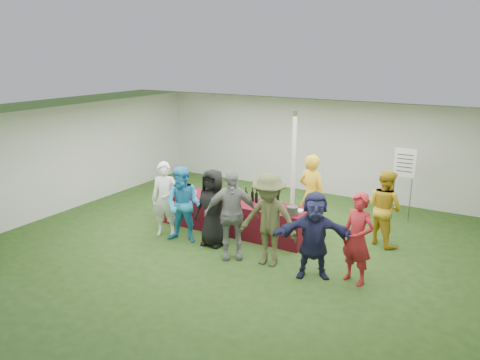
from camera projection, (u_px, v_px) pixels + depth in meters
The scene contains 18 objects.
ground at pixel (249, 236), 10.51m from camera, with size 60.00×60.00×0.00m, color #284719.
tent at pixel (293, 170), 10.90m from camera, with size 10.00×10.00×10.00m.
serving_table at pixel (232, 215), 10.73m from camera, with size 3.60×0.80×0.75m, color #5C0F20.
wine_bottles at pixel (262, 198), 10.39m from camera, with size 0.84×0.14×0.32m.
wine_glasses at pixel (211, 195), 10.59m from camera, with size 2.86×0.13×0.16m.
water_bottle at pixel (236, 195), 10.65m from camera, with size 0.07×0.07×0.23m.
bar_towel at pixel (297, 210), 9.90m from camera, with size 0.25×0.18×0.03m, color white.
dump_bucket at pixel (292, 211), 9.65m from camera, with size 0.24×0.24×0.18m, color slate.
wine_list_sign at pixel (404, 168), 11.15m from camera, with size 0.50×0.03×1.80m.
staff_pourer at pixel (312, 195), 10.37m from camera, with size 0.68×0.45×1.86m, color yellow.
staff_back at pixel (385, 208), 9.89m from camera, with size 0.80×0.62×1.65m, color gold.
customer_0 at pixel (165, 199), 10.40m from camera, with size 0.61×0.40×1.69m, color white.
customer_1 at pixel (184, 205), 10.03m from camera, with size 0.81×0.63×1.67m, color #2697D2.
customer_2 at pixel (213, 208), 9.85m from camera, with size 0.82×0.53×1.67m, color black.
customer_3 at pixel (231, 214), 9.22m from camera, with size 1.07×0.44×1.82m, color gray.
customer_4 at pixel (269, 220), 8.91m from camera, with size 1.18×0.68×1.83m, color #474B29.
customer_5 at pixel (314, 235), 8.45m from camera, with size 1.51×0.48×1.63m, color #1F2146.
customer_6 at pixel (358, 239), 8.23m from camera, with size 0.61×0.40×1.67m, color maroon.
Camera 1 is at (4.76, -8.55, 4.03)m, focal length 35.00 mm.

